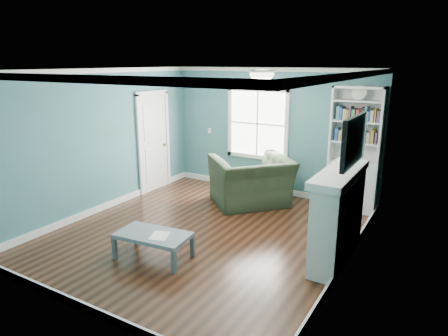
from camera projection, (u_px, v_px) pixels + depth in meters
The scene contains 13 objects.
floor at pixel (206, 233), 6.54m from camera, with size 5.00×5.00×0.00m, color black.
room_walls at pixel (204, 138), 6.13m from camera, with size 5.00×5.00×5.00m.
trim at pixel (205, 160), 6.22m from camera, with size 4.50×5.00×2.60m.
window at pixel (257, 124), 8.38m from camera, with size 1.40×0.06×1.50m.
bookshelf at pixel (354, 162), 7.34m from camera, with size 0.90×0.35×2.31m.
fireplace at pixel (339, 217), 5.52m from camera, with size 0.44×1.58×1.30m.
tv at pixel (354, 140), 5.18m from camera, with size 0.06×1.10×0.65m, color black.
door at pixel (154, 141), 8.52m from camera, with size 0.12×0.98×2.17m.
ceiling_fixture at pixel (262, 74), 5.52m from camera, with size 0.38×0.38×0.15m.
light_switch at pixel (209, 131), 9.03m from camera, with size 0.08×0.01×0.12m, color white.
recliner at pixel (251, 173), 7.70m from camera, with size 1.43×0.93×1.25m, color black.
coffee_table at pixel (153, 237), 5.62m from camera, with size 1.09×0.67×0.38m.
paper_sheet at pixel (160, 236), 5.53m from camera, with size 0.23×0.30×0.00m, color white.
Camera 1 is at (3.33, -5.05, 2.72)m, focal length 32.00 mm.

